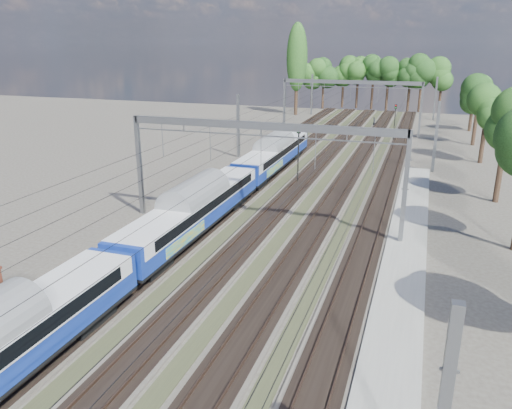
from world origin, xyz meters
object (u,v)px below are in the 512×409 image
(emu_train, at_px, (192,205))
(signal_far, at_px, (395,118))
(worker, at_px, (374,122))
(signal_near, at_px, (298,148))

(emu_train, bearing_deg, signal_far, 75.62)
(emu_train, xyz_separation_m, worker, (7.79, 61.48, -1.87))
(signal_near, bearing_deg, signal_far, 88.68)
(worker, height_order, signal_far, signal_far)
(signal_near, xyz_separation_m, signal_far, (8.26, 29.49, -0.41))
(emu_train, relative_size, signal_near, 10.35)
(emu_train, xyz_separation_m, signal_far, (12.27, 47.88, 0.94))
(worker, bearing_deg, signal_near, -162.00)
(worker, xyz_separation_m, signal_near, (-3.78, -43.10, 3.22))
(emu_train, bearing_deg, signal_near, 77.70)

